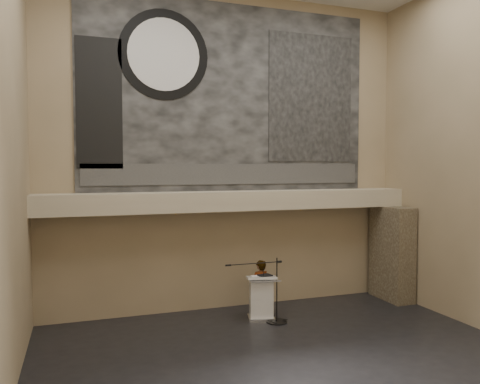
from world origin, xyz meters
name	(u,v)px	position (x,y,z in m)	size (l,w,h in m)	color
floor	(294,363)	(0.00, 0.00, 0.00)	(10.00, 10.00, 0.00)	black
wall_back	(230,152)	(0.00, 4.00, 4.25)	(10.00, 0.02, 8.50)	#857354
wall_front	(455,129)	(0.00, -4.00, 4.25)	(10.00, 0.02, 8.50)	#857354
wall_left	(4,140)	(-5.00, 0.00, 4.25)	(0.02, 8.00, 8.50)	#857354
soffit	(235,201)	(0.00, 3.60, 2.95)	(10.00, 0.80, 0.50)	tan
sprinkler_left	(176,213)	(-1.60, 3.55, 2.67)	(0.04, 0.04, 0.06)	#B2893D
sprinkler_right	(300,209)	(1.90, 3.55, 2.67)	(0.04, 0.04, 0.06)	#B2893D
banner	(231,98)	(0.00, 3.97, 5.70)	(8.00, 0.05, 5.00)	black
banner_text_strip	(231,174)	(0.00, 3.93, 3.65)	(7.76, 0.02, 0.55)	#303030
banner_clock_rim	(164,55)	(-1.80, 3.93, 6.70)	(2.30, 2.30, 0.02)	black
banner_clock_face	(164,54)	(-1.80, 3.91, 6.70)	(1.84, 1.84, 0.02)	silver
banner_building_print	(311,98)	(2.40, 3.93, 5.80)	(2.60, 0.02, 3.60)	black
banner_brick_print	(99,103)	(-3.40, 3.93, 5.40)	(1.10, 0.02, 3.20)	black
stone_pier	(392,253)	(4.65, 3.15, 1.35)	(0.60, 1.40, 2.70)	#423829
lectern	(261,298)	(0.38, 2.68, 0.55)	(0.83, 0.68, 1.14)	silver
binder	(265,275)	(0.48, 2.66, 1.12)	(0.32, 0.26, 0.04)	black
papers	(257,277)	(0.27, 2.68, 1.10)	(0.22, 0.30, 0.01)	white
speaker_person	(260,288)	(0.48, 3.00, 0.72)	(0.53, 0.34, 1.44)	white
mic_stand	(275,312)	(0.62, 2.36, 0.25)	(1.59, 0.52, 1.61)	black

